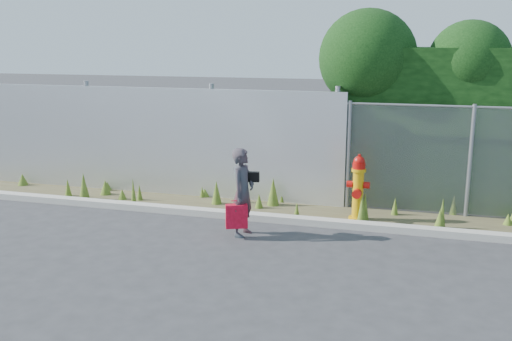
{
  "coord_description": "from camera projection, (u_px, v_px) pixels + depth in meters",
  "views": [
    {
      "loc": [
        2.22,
        -7.55,
        3.12
      ],
      "look_at": [
        -0.3,
        1.4,
        1.0
      ],
      "focal_mm": 40.0,
      "sensor_mm": 36.0,
      "label": 1
    }
  ],
  "objects": [
    {
      "name": "curb",
      "position": [
        278.0,
        219.0,
        10.05
      ],
      "size": [
        16.0,
        0.22,
        0.12
      ],
      "primitive_type": "cube",
      "color": "#AFAA9E",
      "rests_on": "ground"
    },
    {
      "name": "fire_hydrant",
      "position": [
        358.0,
        189.0,
        10.01
      ],
      "size": [
        0.4,
        0.36,
        1.2
      ],
      "rotation": [
        0.0,
        0.0,
        -0.02
      ],
      "color": "#DDA10B",
      "rests_on": "ground"
    },
    {
      "name": "red_tote_bag",
      "position": [
        237.0,
        216.0,
        9.15
      ],
      "size": [
        0.35,
        0.13,
        0.46
      ],
      "rotation": [
        0.0,
        0.0,
        0.39
      ],
      "color": "#A60916"
    },
    {
      "name": "black_shoulder_bag",
      "position": [
        253.0,
        177.0,
        9.3
      ],
      "size": [
        0.22,
        0.09,
        0.16
      ],
      "rotation": [
        0.0,
        0.0,
        0.16
      ],
      "color": "black"
    },
    {
      "name": "woman",
      "position": [
        243.0,
        192.0,
        9.23
      ],
      "size": [
        0.43,
        0.58,
        1.45
      ],
      "primitive_type": "imported",
      "rotation": [
        0.0,
        0.0,
        1.4
      ],
      "color": "#0D5058",
      "rests_on": "ground"
    },
    {
      "name": "corrugated_fence",
      "position": [
        140.0,
        140.0,
        11.8
      ],
      "size": [
        8.5,
        0.21,
        2.3
      ],
      "color": "silver",
      "rests_on": "ground"
    },
    {
      "name": "weed_strip",
      "position": [
        307.0,
        207.0,
        10.52
      ],
      "size": [
        16.0,
        1.31,
        0.55
      ],
      "color": "#4D452C",
      "rests_on": "ground"
    },
    {
      "name": "ground",
      "position": [
        250.0,
        258.0,
        8.37
      ],
      "size": [
        80.0,
        80.0,
        0.0
      ],
      "primitive_type": "plane",
      "color": "#333335",
      "rests_on": "ground"
    }
  ]
}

